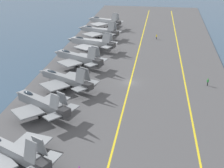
% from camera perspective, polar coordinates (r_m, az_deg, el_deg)
% --- Properties ---
extents(ground_plane, '(2000.00, 2000.00, 0.00)m').
position_cam_1_polar(ground_plane, '(83.82, 3.05, 0.02)').
color(ground_plane, '#334C66').
extents(carrier_deck, '(208.44, 48.11, 0.40)m').
position_cam_1_polar(carrier_deck, '(83.74, 3.05, 0.14)').
color(carrier_deck, '#4C4C4F').
rests_on(carrier_deck, ground).
extents(deck_stripe_foul_line, '(187.54, 5.22, 0.01)m').
position_cam_1_polar(deck_stripe_foul_line, '(83.60, 12.11, -0.25)').
color(deck_stripe_foul_line, yellow).
rests_on(deck_stripe_foul_line, carrier_deck).
extents(deck_stripe_centerline, '(187.59, 0.36, 0.01)m').
position_cam_1_polar(deck_stripe_centerline, '(83.66, 3.05, 0.27)').
color(deck_stripe_centerline, yellow).
rests_on(deck_stripe_centerline, carrier_deck).
extents(parked_jet_second, '(13.51, 15.58, 6.31)m').
position_cam_1_polar(parked_jet_second, '(55.44, -16.24, -10.68)').
color(parked_jet_second, gray).
rests_on(parked_jet_second, carrier_deck).
extents(parked_jet_third, '(12.70, 15.24, 6.13)m').
position_cam_1_polar(parked_jet_third, '(68.64, -11.77, -3.09)').
color(parked_jet_third, gray).
rests_on(parked_jet_third, carrier_deck).
extents(parked_jet_fourth, '(12.86, 16.59, 6.17)m').
position_cam_1_polar(parked_jet_fourth, '(80.26, -7.83, 0.83)').
color(parked_jet_fourth, gray).
rests_on(parked_jet_fourth, carrier_deck).
extents(parked_jet_fifth, '(12.65, 16.73, 6.50)m').
position_cam_1_polar(parked_jet_fifth, '(94.07, -5.77, 4.41)').
color(parked_jet_fifth, gray).
rests_on(parked_jet_fifth, carrier_deck).
extents(parked_jet_sixth, '(12.93, 17.11, 6.06)m').
position_cam_1_polar(parked_jet_sixth, '(108.05, -3.53, 6.91)').
color(parked_jet_sixth, '#9EA3A8').
rests_on(parked_jet_sixth, carrier_deck).
extents(parked_jet_seventh, '(13.36, 16.82, 6.25)m').
position_cam_1_polar(parked_jet_seventh, '(122.80, -2.26, 8.85)').
color(parked_jet_seventh, '#93999E').
rests_on(parked_jet_seventh, carrier_deck).
extents(parked_jet_eighth, '(13.59, 15.18, 6.19)m').
position_cam_1_polar(parked_jet_eighth, '(137.04, -1.27, 10.42)').
color(parked_jet_eighth, '#9EA3A8').
rests_on(parked_jet_eighth, carrier_deck).
extents(crew_green_vest, '(0.41, 0.46, 1.82)m').
position_cam_1_polar(crew_green_vest, '(84.47, 15.63, 0.37)').
color(crew_green_vest, '#232328').
rests_on(crew_green_vest, carrier_deck).
extents(crew_yellow_vest, '(0.46, 0.45, 1.76)m').
position_cam_1_polar(crew_yellow_vest, '(121.57, 7.40, 7.82)').
color(crew_yellow_vest, '#232328').
rests_on(crew_yellow_vest, carrier_deck).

